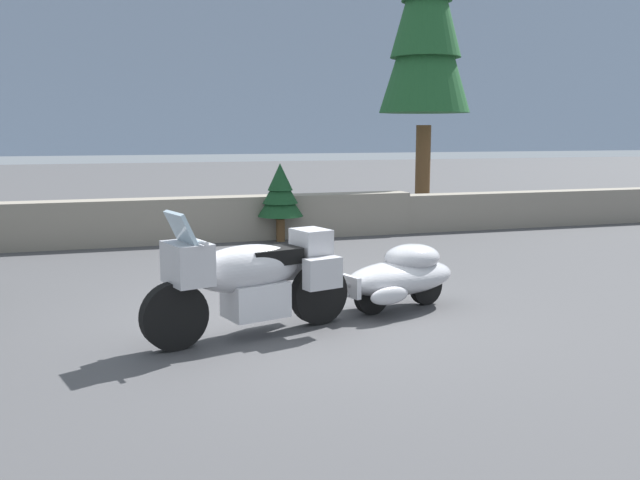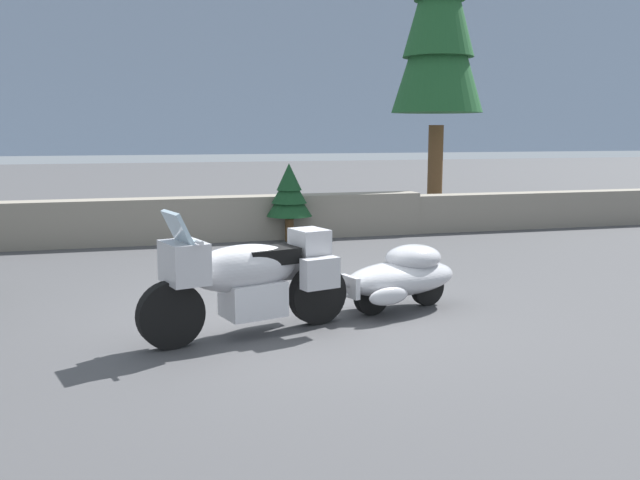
% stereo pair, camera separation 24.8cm
% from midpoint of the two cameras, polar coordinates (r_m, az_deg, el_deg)
% --- Properties ---
extents(ground_plane, '(80.00, 80.00, 0.00)m').
position_cam_midpoint_polar(ground_plane, '(7.69, -3.49, -6.67)').
color(ground_plane, '#424244').
extents(stone_guard_wall, '(24.00, 0.57, 0.87)m').
position_cam_midpoint_polar(stone_guard_wall, '(13.18, -12.78, 1.56)').
color(stone_guard_wall, gray).
rests_on(stone_guard_wall, ground).
extents(distant_ridgeline, '(240.00, 80.00, 16.00)m').
position_cam_midpoint_polar(distant_ridgeline, '(103.20, -16.57, 11.94)').
color(distant_ridgeline, '#8C9EB7').
rests_on(distant_ridgeline, ground).
extents(touring_motorcycle, '(2.26, 1.12, 1.33)m').
position_cam_midpoint_polar(touring_motorcycle, '(7.01, -6.82, -3.03)').
color(touring_motorcycle, black).
rests_on(touring_motorcycle, ground).
extents(car_shaped_trailer, '(2.22, 1.09, 0.76)m').
position_cam_midpoint_polar(car_shaped_trailer, '(8.10, 5.83, -2.89)').
color(car_shaped_trailer, black).
rests_on(car_shaped_trailer, ground).
extents(pine_tree_tall, '(2.15, 2.15, 7.70)m').
position_cam_midpoint_polar(pine_tree_tall, '(17.01, 8.39, 18.20)').
color(pine_tree_tall, brown).
rests_on(pine_tree_tall, ground).
extents(pine_sapling_near, '(0.87, 0.87, 1.49)m').
position_cam_midpoint_polar(pine_sapling_near, '(13.00, -3.87, 3.93)').
color(pine_sapling_near, brown).
rests_on(pine_sapling_near, ground).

